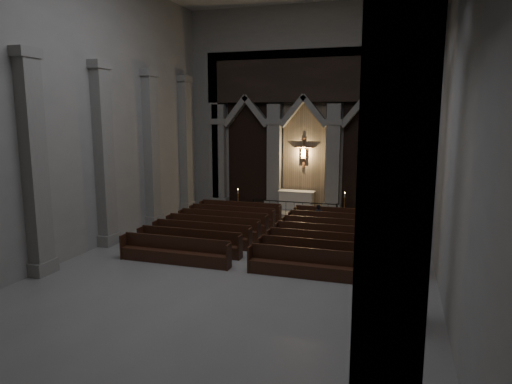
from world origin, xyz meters
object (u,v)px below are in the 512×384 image
(altar_rail, at_px, (294,207))
(candle_stand_right, at_px, (344,213))
(worshipper, at_px, (319,217))
(altar, at_px, (297,200))
(candle_stand_left, at_px, (238,207))
(pews, at_px, (268,236))

(altar_rail, relative_size, candle_stand_right, 3.13)
(candle_stand_right, relative_size, worshipper, 1.22)
(altar, distance_m, worshipper, 4.52)
(altar, distance_m, candle_stand_left, 3.59)
(altar, height_order, altar_rail, altar)
(altar, bearing_deg, pews, -87.84)
(altar_rail, relative_size, candle_stand_left, 3.34)
(altar_rail, height_order, pews, pews)
(altar, bearing_deg, candle_stand_right, -27.29)
(altar_rail, distance_m, candle_stand_right, 2.79)
(candle_stand_right, bearing_deg, altar, 152.71)
(candle_stand_left, bearing_deg, altar, 28.05)
(altar_rail, bearing_deg, candle_stand_left, 177.11)
(candle_stand_right, height_order, pews, candle_stand_right)
(altar_rail, xyz_separation_m, candle_stand_left, (-3.43, 0.17, -0.24))
(candle_stand_left, distance_m, pews, 6.54)
(pews, bearing_deg, worshipper, 61.26)
(worshipper, bearing_deg, altar, 112.13)
(altar_rail, xyz_separation_m, worshipper, (1.76, -2.18, 0.00))
(altar_rail, distance_m, pews, 5.40)
(candle_stand_right, bearing_deg, worshipper, -112.19)
(altar, distance_m, candle_stand_right, 3.43)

